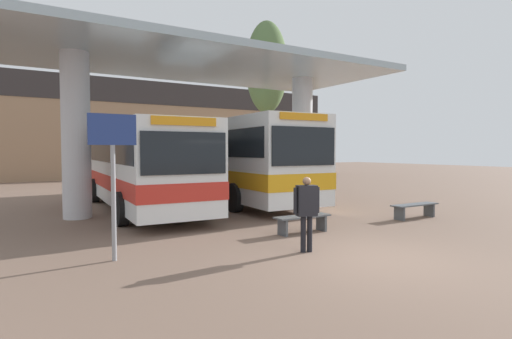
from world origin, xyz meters
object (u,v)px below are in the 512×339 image
object	(u,v)px
waiting_bench_mid_platform	(303,220)
info_sign_platform	(113,156)
transit_bus_center_bay	(223,157)
pedestrian_waiting	(307,206)
transit_bus_left_bay	(140,163)
waiting_bench_near_pillar	(415,208)
poplar_tree_behind_left	(267,68)

from	to	relation	value
waiting_bench_mid_platform	info_sign_platform	distance (m)	5.08
info_sign_platform	waiting_bench_mid_platform	bearing A→B (deg)	2.59
transit_bus_center_bay	pedestrian_waiting	bearing A→B (deg)	76.34
waiting_bench_mid_platform	info_sign_platform	bearing A→B (deg)	-177.41
transit_bus_center_bay	waiting_bench_mid_platform	distance (m)	8.10
transit_bus_left_bay	waiting_bench_near_pillar	world-z (taller)	transit_bus_left_bay
pedestrian_waiting	poplar_tree_behind_left	bearing A→B (deg)	75.97
info_sign_platform	pedestrian_waiting	world-z (taller)	info_sign_platform
waiting_bench_mid_platform	pedestrian_waiting	size ratio (longest dim) A/B	0.99
waiting_bench_mid_platform	poplar_tree_behind_left	xyz separation A→B (m)	(6.72, 12.44, 6.82)
transit_bus_center_bay	info_sign_platform	xyz separation A→B (m)	(-6.30, -8.03, 0.18)
info_sign_platform	waiting_bench_near_pillar	bearing A→B (deg)	1.34
waiting_bench_near_pillar	poplar_tree_behind_left	size ratio (longest dim) A/B	0.18
waiting_bench_mid_platform	poplar_tree_behind_left	size ratio (longest dim) A/B	0.16
transit_bus_center_bay	poplar_tree_behind_left	world-z (taller)	poplar_tree_behind_left
waiting_bench_mid_platform	poplar_tree_behind_left	bearing A→B (deg)	61.64
transit_bus_center_bay	pedestrian_waiting	world-z (taller)	transit_bus_center_bay
waiting_bench_mid_platform	info_sign_platform	world-z (taller)	info_sign_platform
info_sign_platform	pedestrian_waiting	bearing A→B (deg)	-20.77
info_sign_platform	poplar_tree_behind_left	size ratio (longest dim) A/B	0.29
poplar_tree_behind_left	pedestrian_waiting	bearing A→B (deg)	-119.17
transit_bus_left_bay	pedestrian_waiting	bearing A→B (deg)	101.63
info_sign_platform	transit_bus_left_bay	bearing A→B (deg)	71.64
transit_bus_left_bay	waiting_bench_mid_platform	xyz separation A→B (m)	(2.52, -6.59, -1.37)
transit_bus_center_bay	waiting_bench_near_pillar	distance (m)	8.49
waiting_bench_near_pillar	transit_bus_center_bay	bearing A→B (deg)	110.72
pedestrian_waiting	poplar_tree_behind_left	size ratio (longest dim) A/B	0.16
transit_bus_center_bay	pedestrian_waiting	xyz separation A→B (m)	(-2.64, -9.41, -0.89)
transit_bus_center_bay	info_sign_platform	size ratio (longest dim) A/B	4.35
transit_bus_left_bay	waiting_bench_mid_platform	world-z (taller)	transit_bus_left_bay
transit_bus_left_bay	info_sign_platform	world-z (taller)	transit_bus_left_bay
waiting_bench_near_pillar	poplar_tree_behind_left	world-z (taller)	poplar_tree_behind_left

